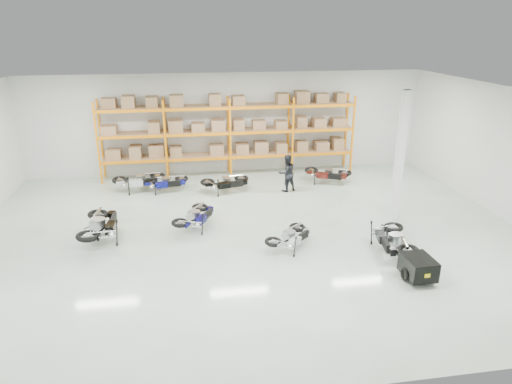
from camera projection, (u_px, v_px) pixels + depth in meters
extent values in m
plane|color=silver|center=(251.00, 234.00, 14.98)|extent=(18.00, 18.00, 0.00)
plane|color=white|center=(250.00, 96.00, 13.43)|extent=(18.00, 18.00, 0.00)
plane|color=silver|center=(228.00, 123.00, 20.69)|extent=(18.00, 0.00, 18.00)
plane|color=silver|center=(310.00, 290.00, 7.72)|extent=(18.00, 0.00, 18.00)
plane|color=silver|center=(511.00, 156.00, 15.53)|extent=(0.00, 14.00, 14.00)
cube|color=orange|center=(98.00, 144.00, 19.11)|extent=(0.08, 0.08, 3.50)
cube|color=orange|center=(101.00, 139.00, 19.95)|extent=(0.08, 0.08, 3.50)
cube|color=orange|center=(165.00, 142.00, 19.53)|extent=(0.08, 0.08, 3.50)
cube|color=orange|center=(166.00, 137.00, 20.36)|extent=(0.08, 0.08, 3.50)
cube|color=orange|center=(230.00, 139.00, 19.94)|extent=(0.08, 0.08, 3.50)
cube|color=orange|center=(228.00, 135.00, 20.77)|extent=(0.08, 0.08, 3.50)
cube|color=orange|center=(293.00, 137.00, 20.35)|extent=(0.08, 0.08, 3.50)
cube|color=orange|center=(288.00, 132.00, 21.18)|extent=(0.08, 0.08, 3.50)
cube|color=orange|center=(353.00, 135.00, 20.76)|extent=(0.08, 0.08, 3.50)
cube|color=orange|center=(346.00, 130.00, 21.60)|extent=(0.08, 0.08, 3.50)
cube|color=orange|center=(134.00, 162.00, 19.61)|extent=(2.70, 0.08, 0.12)
cube|color=orange|center=(136.00, 157.00, 20.45)|extent=(2.70, 0.08, 0.12)
cube|color=#A97A57|center=(135.00, 158.00, 20.01)|extent=(2.68, 0.88, 0.02)
cube|color=#A97A57|center=(134.00, 153.00, 19.93)|extent=(2.40, 0.70, 0.44)
cube|color=orange|center=(199.00, 159.00, 20.03)|extent=(2.70, 0.08, 0.12)
cube|color=orange|center=(198.00, 154.00, 20.86)|extent=(2.70, 0.08, 0.12)
cube|color=#A97A57|center=(199.00, 155.00, 20.42)|extent=(2.68, 0.88, 0.02)
cube|color=#A97A57|center=(198.00, 150.00, 20.34)|extent=(2.40, 0.70, 0.44)
cube|color=orange|center=(262.00, 157.00, 20.44)|extent=(2.70, 0.08, 0.12)
cube|color=orange|center=(259.00, 151.00, 21.27)|extent=(2.70, 0.08, 0.12)
cube|color=#A97A57|center=(260.00, 152.00, 20.83)|extent=(2.68, 0.88, 0.02)
cube|color=#A97A57|center=(260.00, 148.00, 20.75)|extent=(2.40, 0.70, 0.44)
cube|color=orange|center=(322.00, 154.00, 20.85)|extent=(2.70, 0.08, 0.12)
cube|color=orange|center=(317.00, 149.00, 21.68)|extent=(2.70, 0.08, 0.12)
cube|color=#A97A57|center=(319.00, 150.00, 21.24)|extent=(2.68, 0.88, 0.02)
cube|color=#A97A57|center=(320.00, 145.00, 21.16)|extent=(2.40, 0.70, 0.44)
cube|color=orange|center=(131.00, 137.00, 19.23)|extent=(2.70, 0.08, 0.12)
cube|color=orange|center=(133.00, 132.00, 20.07)|extent=(2.70, 0.08, 0.12)
cube|color=#A97A57|center=(132.00, 133.00, 19.63)|extent=(2.68, 0.88, 0.02)
cube|color=#A97A57|center=(132.00, 128.00, 19.55)|extent=(2.40, 0.70, 0.44)
cube|color=orange|center=(198.00, 135.00, 19.65)|extent=(2.70, 0.08, 0.12)
cube|color=orange|center=(197.00, 130.00, 20.48)|extent=(2.70, 0.08, 0.12)
cube|color=#A97A57|center=(198.00, 131.00, 20.04)|extent=(2.68, 0.88, 0.02)
cube|color=#A97A57|center=(197.00, 126.00, 19.96)|extent=(2.40, 0.70, 0.44)
cube|color=orange|center=(262.00, 132.00, 20.06)|extent=(2.70, 0.08, 0.12)
cube|color=orange|center=(259.00, 128.00, 20.89)|extent=(2.70, 0.08, 0.12)
cube|color=#A97A57|center=(260.00, 129.00, 20.45)|extent=(2.68, 0.88, 0.02)
cube|color=#A97A57|center=(260.00, 124.00, 20.37)|extent=(2.40, 0.70, 0.44)
cube|color=orange|center=(323.00, 130.00, 20.47)|extent=(2.70, 0.08, 0.12)
cube|color=orange|center=(318.00, 126.00, 21.30)|extent=(2.70, 0.08, 0.12)
cube|color=#A97A57|center=(320.00, 127.00, 20.86)|extent=(2.68, 0.88, 0.02)
cube|color=#A97A57|center=(321.00, 122.00, 20.78)|extent=(2.40, 0.70, 0.44)
cube|color=orange|center=(129.00, 111.00, 18.85)|extent=(2.70, 0.08, 0.12)
cube|color=orange|center=(131.00, 107.00, 19.69)|extent=(2.70, 0.08, 0.12)
cube|color=#A97A57|center=(130.00, 108.00, 19.25)|extent=(2.68, 0.88, 0.02)
cube|color=#A97A57|center=(129.00, 102.00, 19.17)|extent=(2.40, 0.70, 0.44)
cube|color=orange|center=(197.00, 109.00, 19.27)|extent=(2.70, 0.08, 0.12)
cube|color=orange|center=(196.00, 106.00, 20.10)|extent=(2.70, 0.08, 0.12)
cube|color=#A97A57|center=(196.00, 106.00, 19.66)|extent=(2.68, 0.88, 0.02)
cube|color=#A97A57|center=(196.00, 100.00, 19.58)|extent=(2.40, 0.70, 0.44)
cube|color=orange|center=(262.00, 107.00, 19.68)|extent=(2.70, 0.08, 0.12)
cube|color=orange|center=(259.00, 104.00, 20.51)|extent=(2.70, 0.08, 0.12)
cube|color=#A97A57|center=(260.00, 104.00, 20.07)|extent=(2.68, 0.88, 0.02)
cube|color=#A97A57|center=(260.00, 99.00, 19.99)|extent=(2.40, 0.70, 0.44)
cube|color=orange|center=(325.00, 106.00, 20.09)|extent=(2.70, 0.08, 0.12)
cube|color=orange|center=(319.00, 103.00, 20.92)|extent=(2.70, 0.08, 0.12)
cube|color=#A97A57|center=(322.00, 103.00, 20.48)|extent=(2.68, 0.88, 0.02)
cube|color=#A97A57|center=(322.00, 97.00, 20.40)|extent=(2.40, 0.70, 0.44)
cube|color=white|center=(400.00, 157.00, 15.43)|extent=(0.25, 0.25, 4.50)
cube|color=black|center=(418.00, 267.00, 12.17)|extent=(0.75, 0.94, 0.53)
cube|color=yellow|center=(427.00, 276.00, 11.74)|extent=(0.16, 0.02, 0.11)
torus|color=black|center=(404.00, 274.00, 12.18)|extent=(0.08, 0.37, 0.37)
torus|color=black|center=(430.00, 272.00, 12.29)|extent=(0.08, 0.37, 0.37)
cylinder|color=black|center=(407.00, 254.00, 12.74)|extent=(0.06, 0.88, 0.04)
imported|color=black|center=(287.00, 173.00, 18.60)|extent=(0.89, 0.78, 1.54)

